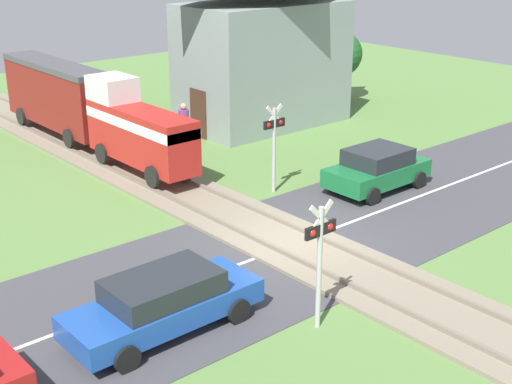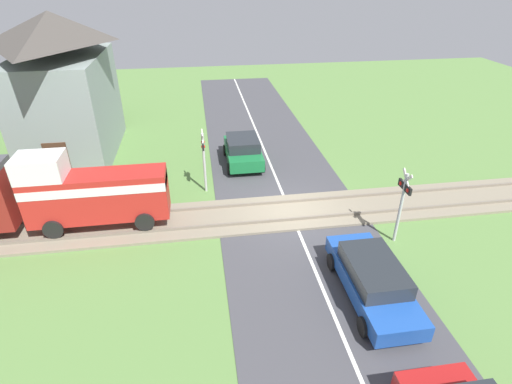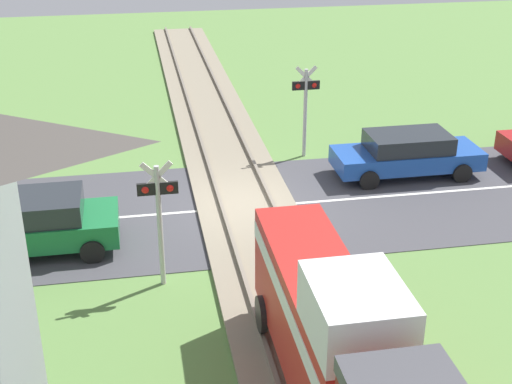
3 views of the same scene
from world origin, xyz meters
TOP-DOWN VIEW (x-y plane):
  - ground_plane at (0.00, 0.00)m, footprint 60.00×60.00m
  - road_surface at (0.00, 0.00)m, footprint 48.00×6.40m
  - track_bed at (0.00, 0.00)m, footprint 2.80×48.00m
  - train at (0.00, 11.76)m, footprint 1.58×12.90m
  - car_near_crossing at (-5.30, -1.44)m, footprint 4.55×1.86m
  - car_far_side at (5.41, 1.44)m, footprint 3.77×1.97m
  - crossing_signal_west_approach at (-2.56, -3.59)m, footprint 0.90×0.18m
  - crossing_signal_east_approach at (2.56, 3.59)m, footprint 0.90×0.18m
  - station_building at (8.24, 10.66)m, footprint 7.85×4.60m
  - pedestrian_by_station at (3.53, 10.24)m, footprint 0.43×0.43m
  - tree_by_station at (14.37, 11.63)m, footprint 2.30×2.30m

SIDE VIEW (x-z plane):
  - ground_plane at x=0.00m, z-range 0.00..0.00m
  - road_surface at x=0.00m, z-range 0.00..0.02m
  - track_bed at x=0.00m, z-range -0.05..0.19m
  - car_near_crossing at x=-5.30m, z-range 0.04..1.42m
  - car_far_side at x=5.41m, z-range 0.04..1.51m
  - pedestrian_by_station at x=3.53m, z-range -0.08..1.67m
  - train at x=0.00m, z-range 0.28..3.46m
  - crossing_signal_west_approach at x=-2.56m, z-range 0.43..3.50m
  - crossing_signal_east_approach at x=2.56m, z-range 0.43..3.50m
  - tree_by_station at x=14.37m, z-range 0.60..4.14m
  - station_building at x=8.24m, z-range -0.10..7.46m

